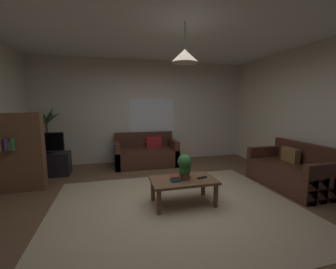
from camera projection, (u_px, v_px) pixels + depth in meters
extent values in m
cube|color=brown|center=(173.00, 203.00, 3.42)|extent=(5.65, 5.42, 0.02)
cube|color=tan|center=(177.00, 208.00, 3.23)|extent=(3.68, 2.98, 0.01)
cube|color=beige|center=(145.00, 112.00, 5.86)|extent=(5.77, 0.06, 2.70)
cube|color=beige|center=(322.00, 115.00, 3.96)|extent=(0.06, 5.42, 2.70)
cube|color=white|center=(173.00, 21.00, 3.05)|extent=(5.65, 5.42, 0.02)
cube|color=white|center=(152.00, 116.00, 5.89)|extent=(1.22, 0.01, 0.91)
cube|color=#47281E|center=(146.00, 157.00, 5.48)|extent=(1.55, 0.83, 0.42)
cube|color=#47281E|center=(144.00, 139.00, 5.76)|extent=(1.55, 0.12, 0.40)
cube|color=#47281E|center=(117.00, 155.00, 5.28)|extent=(0.12, 0.83, 0.64)
cube|color=#47281E|center=(173.00, 152.00, 5.64)|extent=(0.12, 0.83, 0.64)
cube|color=maroon|center=(154.00, 142.00, 5.66)|extent=(0.40, 0.14, 0.28)
cube|color=#47281E|center=(290.00, 176.00, 4.05)|extent=(0.83, 1.51, 0.42)
cube|color=#47281E|center=(307.00, 154.00, 4.08)|extent=(0.12, 1.51, 0.40)
cube|color=#47281E|center=(265.00, 161.00, 4.70)|extent=(0.83, 0.12, 0.64)
cube|color=#47281E|center=(325.00, 183.00, 3.37)|extent=(0.83, 0.12, 0.64)
cube|color=brown|center=(290.00, 155.00, 4.23)|extent=(0.17, 0.41, 0.28)
cube|color=brown|center=(183.00, 180.00, 3.32)|extent=(1.00, 0.58, 0.04)
cylinder|color=brown|center=(159.00, 202.00, 3.02)|extent=(0.07, 0.07, 0.36)
cylinder|color=brown|center=(216.00, 196.00, 3.24)|extent=(0.07, 0.07, 0.36)
cylinder|color=brown|center=(153.00, 190.00, 3.45)|extent=(0.07, 0.07, 0.36)
cylinder|color=brown|center=(203.00, 185.00, 3.68)|extent=(0.07, 0.07, 0.36)
cube|color=#2D4C8C|center=(176.00, 180.00, 3.23)|extent=(0.15, 0.12, 0.03)
cube|color=#387247|center=(175.00, 178.00, 3.23)|extent=(0.17, 0.12, 0.03)
cube|color=#B22D2D|center=(175.00, 177.00, 3.23)|extent=(0.14, 0.09, 0.02)
cube|color=black|center=(202.00, 178.00, 3.35)|extent=(0.17, 0.10, 0.02)
cylinder|color=brown|center=(185.00, 176.00, 3.32)|extent=(0.18, 0.18, 0.08)
sphere|color=#2D6B33|center=(185.00, 170.00, 3.30)|extent=(0.18, 0.18, 0.18)
sphere|color=#2D6B33|center=(186.00, 167.00, 3.28)|extent=(0.17, 0.17, 0.17)
sphere|color=#2D6B33|center=(185.00, 162.00, 3.26)|extent=(0.21, 0.21, 0.21)
cube|color=black|center=(48.00, 164.00, 4.69)|extent=(0.90, 0.44, 0.50)
cube|color=black|center=(46.00, 142.00, 4.60)|extent=(0.72, 0.05, 0.40)
cube|color=black|center=(45.00, 142.00, 4.57)|extent=(0.68, 0.00, 0.36)
cube|color=black|center=(47.00, 152.00, 4.63)|extent=(0.24, 0.16, 0.04)
cylinder|color=#4C4C51|center=(49.00, 163.00, 5.17)|extent=(0.32, 0.32, 0.30)
cylinder|color=brown|center=(48.00, 139.00, 5.09)|extent=(0.05, 0.05, 0.87)
cone|color=#235B2D|center=(53.00, 117.00, 5.05)|extent=(0.37, 0.12, 0.26)
cone|color=#235B2D|center=(51.00, 116.00, 5.20)|extent=(0.22, 0.41, 0.33)
cone|color=#235B2D|center=(44.00, 116.00, 5.16)|extent=(0.22, 0.40, 0.31)
cone|color=#235B2D|center=(38.00, 116.00, 5.01)|extent=(0.39, 0.18, 0.30)
cone|color=#235B2D|center=(39.00, 117.00, 4.85)|extent=(0.26, 0.37, 0.31)
cone|color=#235B2D|center=(50.00, 114.00, 4.89)|extent=(0.34, 0.41, 0.43)
cube|color=brown|center=(22.00, 152.00, 3.81)|extent=(0.70, 0.22, 1.40)
cube|color=#72387F|center=(0.00, 145.00, 3.61)|extent=(0.05, 0.16, 0.19)
cube|color=#99663F|center=(2.00, 145.00, 3.62)|extent=(0.03, 0.16, 0.21)
cube|color=black|center=(5.00, 145.00, 3.63)|extent=(0.03, 0.16, 0.20)
cube|color=#72387F|center=(8.00, 144.00, 3.64)|extent=(0.05, 0.16, 0.22)
cube|color=#387247|center=(11.00, 146.00, 3.65)|extent=(0.04, 0.16, 0.16)
cube|color=#387247|center=(14.00, 144.00, 3.66)|extent=(0.03, 0.16, 0.22)
cylinder|color=black|center=(185.00, 35.00, 3.03)|extent=(0.01, 0.01, 0.38)
cone|color=beige|center=(185.00, 56.00, 3.07)|extent=(0.40, 0.40, 0.19)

